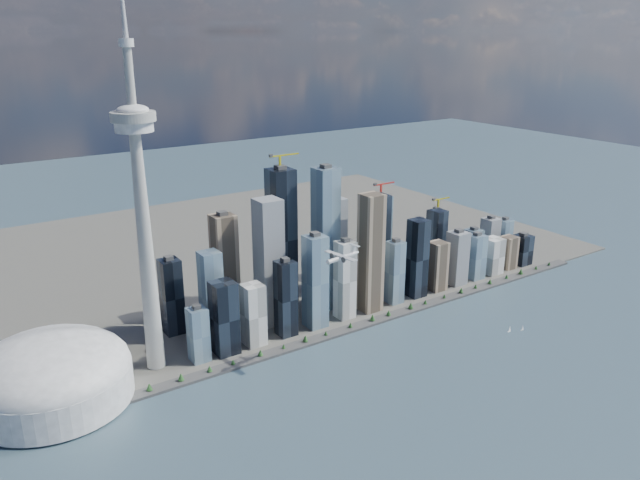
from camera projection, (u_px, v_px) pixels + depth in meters
ground at (466, 403)px, 805.74m from camera, size 4000.00×4000.00×0.00m
seawall at (350, 329)px, 1001.70m from camera, size 1100.00×22.00×4.00m
land at (227, 251)px, 1355.74m from camera, size 1400.00×900.00×3.00m
shoreline_trees at (350, 325)px, 999.55m from camera, size 960.53×7.20×8.80m
skyscraper_cluster at (349, 259)px, 1075.95m from camera, size 736.00×142.00×265.39m
needle_tower at (142, 208)px, 815.66m from camera, size 56.00×56.00×550.50m
dome_stadium at (51, 375)px, 796.09m from camera, size 200.00×200.00×86.00m
airplane at (342, 257)px, 838.79m from camera, size 63.38×56.29×15.48m
sailboat_west at (522, 328)px, 1000.67m from camera, size 6.50×2.03×9.02m
sailboat_east at (510, 330)px, 995.42m from camera, size 7.58×2.58×10.48m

